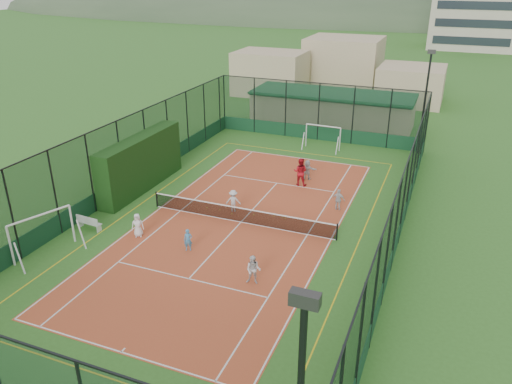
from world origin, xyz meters
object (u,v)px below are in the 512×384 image
futsal_goal_near (43,234)px  child_near_mid (188,240)px  child_near_left (138,225)px  floodlight_ne (424,104)px  futsal_goal_far (323,137)px  child_far_back (307,170)px  child_far_left (233,201)px  child_near_right (253,270)px  white_bench (89,222)px  coach (300,172)px  child_far_right (339,200)px  clubhouse (332,109)px

futsal_goal_near → child_near_mid: futsal_goal_near is taller
child_near_left → child_near_mid: size_ratio=1.12×
floodlight_ne → futsal_goal_near: floodlight_ne is taller
futsal_goal_far → child_near_left: size_ratio=2.19×
child_far_back → futsal_goal_near: bearing=56.4°
child_near_mid → child_far_back: child_far_back is taller
futsal_goal_near → child_far_left: 10.97m
child_near_right → child_far_back: 13.54m
white_bench → coach: (9.39, 10.71, 0.55)m
child_near_right → coach: (-1.47, 12.26, 0.25)m
floodlight_ne → futsal_goal_far: (-7.57, -1.73, -3.15)m
child_near_mid → child_near_left: bearing=149.8°
child_far_right → coach: bearing=-36.7°
floodlight_ne → child_near_left: (-13.30, -20.29, -3.42)m
child_far_left → child_far_back: child_far_back is taller
floodlight_ne → clubhouse: bearing=147.9°
child_near_mid → child_far_left: child_far_left is taller
child_far_left → futsal_goal_far: bearing=-116.4°
floodlight_ne → child_near_right: floodlight_ne is taller
floodlight_ne → child_far_back: size_ratio=5.77×
clubhouse → white_bench: size_ratio=9.56×
floodlight_ne → child_far_left: floodlight_ne is taller
child_far_left → child_far_right: (5.99, 2.63, -0.02)m
child_near_left → child_far_right: 12.24m
clubhouse → child_far_right: clubhouse is taller
child_near_mid → coach: 11.09m
child_near_mid → child_far_left: (0.30, 5.20, 0.09)m
coach → child_far_left: bearing=59.6°
child_near_mid → coach: bearing=49.8°
futsal_goal_far → child_near_right: (2.03, -20.43, -0.23)m
clubhouse → child_near_mid: 26.05m
child_near_left → child_far_back: 13.26m
clubhouse → child_far_left: (-1.02, -20.80, -0.86)m
child_near_mid → coach: (2.92, 10.70, 0.37)m
white_bench → child_near_mid: 6.47m
white_bench → child_far_back: size_ratio=1.11×
child_near_left → child_far_right: (9.66, 7.51, 0.00)m
child_near_left → child_far_right: child_far_right is taller
child_far_right → child_far_back: bearing=-48.0°
futsal_goal_near → child_far_left: size_ratio=2.42×
child_far_back → child_far_left: bearing=67.7°
futsal_goal_near → futsal_goal_far: 23.79m
clubhouse → child_far_back: size_ratio=10.63×
futsal_goal_far → child_far_left: size_ratio=2.14×
white_bench → child_near_right: 10.97m
clubhouse → child_near_left: size_ratio=11.00×
white_bench → child_far_left: (6.78, 5.21, 0.27)m
white_bench → child_near_left: child_near_left is taller
futsal_goal_near → child_near_right: 11.41m
futsal_goal_far → child_far_back: (0.71, -6.96, -0.25)m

